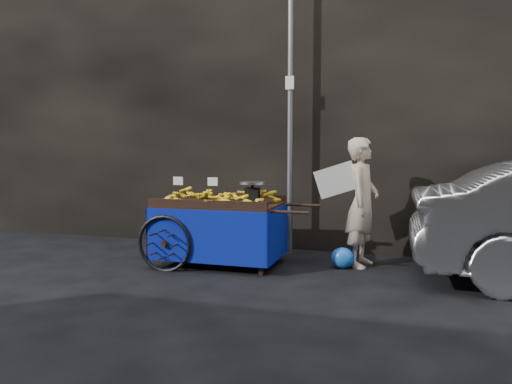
% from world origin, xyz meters
% --- Properties ---
extents(ground, '(80.00, 80.00, 0.00)m').
position_xyz_m(ground, '(0.00, 0.00, 0.00)').
color(ground, black).
rests_on(ground, ground).
extents(building_wall, '(13.50, 2.00, 5.00)m').
position_xyz_m(building_wall, '(0.39, 2.60, 2.50)').
color(building_wall, black).
rests_on(building_wall, ground).
extents(street_pole, '(0.12, 0.10, 4.00)m').
position_xyz_m(street_pole, '(0.30, 1.30, 2.01)').
color(street_pole, slate).
rests_on(street_pole, ground).
extents(banana_cart, '(2.15, 1.10, 1.16)m').
position_xyz_m(banana_cart, '(-0.44, 0.36, 0.71)').
color(banana_cart, black).
rests_on(banana_cart, ground).
extents(vendor, '(0.85, 0.64, 1.63)m').
position_xyz_m(vendor, '(1.36, 0.85, 0.82)').
color(vendor, tan).
rests_on(vendor, ground).
extents(plastic_bag, '(0.29, 0.23, 0.26)m').
position_xyz_m(plastic_bag, '(1.16, 0.64, 0.13)').
color(plastic_bag, blue).
rests_on(plastic_bag, ground).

